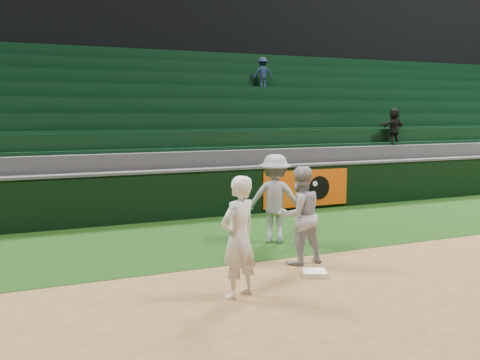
% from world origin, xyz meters
% --- Properties ---
extents(ground, '(70.00, 70.00, 0.00)m').
position_xyz_m(ground, '(0.00, 0.00, 0.00)').
color(ground, brown).
rests_on(ground, ground).
extents(foul_grass, '(36.00, 4.20, 0.01)m').
position_xyz_m(foul_grass, '(0.00, 3.00, 0.00)').
color(foul_grass, black).
rests_on(foul_grass, ground).
extents(upper_deck, '(40.00, 12.00, 12.00)m').
position_xyz_m(upper_deck, '(0.00, 17.45, 6.00)').
color(upper_deck, black).
rests_on(upper_deck, ground).
extents(first_base, '(0.48, 0.48, 0.08)m').
position_xyz_m(first_base, '(0.08, -0.19, 0.04)').
color(first_base, white).
rests_on(first_base, ground).
extents(first_baseman, '(0.76, 0.65, 1.76)m').
position_xyz_m(first_baseman, '(-1.46, -0.62, 0.88)').
color(first_baseman, silver).
rests_on(first_baseman, ground).
extents(baserunner, '(0.86, 0.68, 1.72)m').
position_xyz_m(baserunner, '(0.22, 0.54, 0.86)').
color(baserunner, '#999BA3').
rests_on(baserunner, ground).
extents(base_coach, '(1.34, 1.16, 1.80)m').
position_xyz_m(base_coach, '(0.53, 2.08, 0.91)').
color(base_coach, gray).
rests_on(base_coach, foul_grass).
extents(field_wall, '(36.00, 0.45, 1.25)m').
position_xyz_m(field_wall, '(0.03, 5.20, 0.63)').
color(field_wall, black).
rests_on(field_wall, ground).
extents(stadium_seating, '(36.00, 5.95, 4.85)m').
position_xyz_m(stadium_seating, '(0.00, 8.97, 1.70)').
color(stadium_seating, '#343436').
rests_on(stadium_seating, ground).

